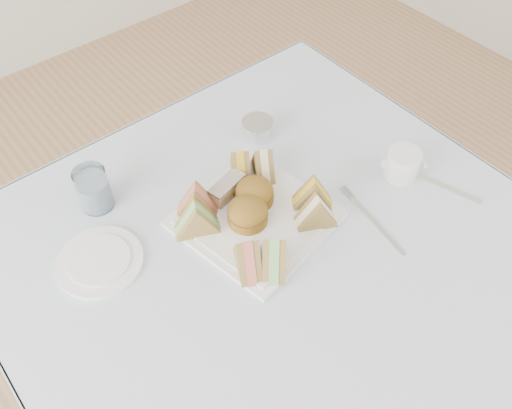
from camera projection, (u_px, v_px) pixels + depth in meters
floor at (274, 397)px, 1.61m from camera, size 4.00×4.00×0.00m
table at (278, 342)px, 1.33m from camera, size 0.90×0.90×0.74m
tablecloth at (284, 256)px, 1.04m from camera, size 1.02×1.02×0.01m
serving_plate at (256, 218)px, 1.09m from camera, size 0.31×0.31×0.01m
sandwich_fl_a at (248, 254)px, 0.98m from camera, size 0.08×0.10×0.08m
sandwich_fl_b at (274, 252)px, 0.98m from camera, size 0.09×0.10×0.08m
sandwich_fr_a at (313, 192)px, 1.08m from camera, size 0.09×0.08×0.07m
sandwich_fr_b at (317, 211)px, 1.04m from camera, size 0.09×0.07×0.07m
sandwich_bl_a at (196, 217)px, 1.03m from camera, size 0.10×0.08×0.08m
sandwich_bl_b at (196, 199)px, 1.06m from camera, size 0.09×0.08×0.07m
sandwich_br_a at (263, 162)px, 1.13m from camera, size 0.07×0.09×0.07m
sandwich_br_b at (240, 163)px, 1.13m from camera, size 0.08×0.09×0.07m
scone_left at (248, 213)px, 1.05m from camera, size 0.09×0.09×0.05m
scone_right at (254, 193)px, 1.09m from camera, size 0.11×0.11×0.05m
pastry_slice at (227, 189)px, 1.10m from camera, size 0.09×0.05×0.04m
side_plate at (100, 261)px, 1.02m from camera, size 0.20×0.20×0.01m
water_glass at (94, 189)px, 1.08m from camera, size 0.08×0.08×0.10m
tea_strainer at (257, 130)px, 1.23m from camera, size 0.08×0.08×0.04m
knife at (442, 186)px, 1.15m from camera, size 0.06×0.17×0.00m
fork at (377, 225)px, 1.08m from camera, size 0.04×0.17×0.00m
creamer_jug at (402, 164)px, 1.15m from camera, size 0.10×0.10×0.06m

